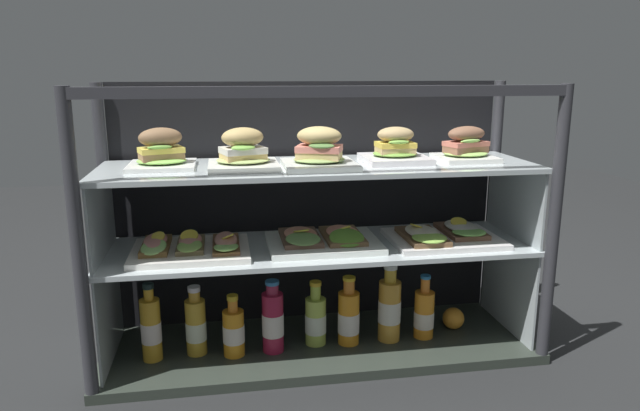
{
  "coord_description": "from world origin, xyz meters",
  "views": [
    {
      "loc": [
        -0.29,
        -1.69,
        0.88
      ],
      "look_at": [
        0.0,
        0.0,
        0.48
      ],
      "focal_mm": 32.54,
      "sensor_mm": 36.0,
      "label": 1
    }
  ],
  "objects_px": {
    "juice_bottle_near_post": "(424,314)",
    "juice_bottle_back_left": "(196,326)",
    "open_sandwich_tray_mid_left": "(323,239)",
    "juice_bottle_back_right": "(234,331)",
    "plated_roll_sandwich_far_right": "(395,150)",
    "juice_bottle_front_left_end": "(389,309)",
    "juice_bottle_front_fourth": "(316,320)",
    "juice_bottle_back_center": "(273,321)",
    "juice_bottle_front_middle": "(349,317)",
    "juice_bottle_front_second": "(151,328)",
    "plated_roll_sandwich_far_left": "(466,147)",
    "open_sandwich_tray_mid_right": "(190,247)",
    "open_sandwich_tray_center": "(443,235)",
    "orange_fruit_beside_bottles": "(453,318)",
    "plated_roll_sandwich_near_left_corner": "(319,153)",
    "plated_roll_sandwich_near_right_corner": "(161,153)",
    "plated_roll_sandwich_right_of_center": "(243,153)"
  },
  "relations": [
    {
      "from": "juice_bottle_near_post",
      "to": "juice_bottle_back_left",
      "type": "bearing_deg",
      "value": 179.44
    },
    {
      "from": "open_sandwich_tray_mid_left",
      "to": "juice_bottle_back_right",
      "type": "height_order",
      "value": "open_sandwich_tray_mid_left"
    },
    {
      "from": "juice_bottle_back_right",
      "to": "juice_bottle_back_left",
      "type": "bearing_deg",
      "value": 165.41
    },
    {
      "from": "plated_roll_sandwich_far_right",
      "to": "juice_bottle_front_left_end",
      "type": "xyz_separation_m",
      "value": [
        -0.02,
        -0.04,
        -0.5
      ]
    },
    {
      "from": "juice_bottle_front_fourth",
      "to": "open_sandwich_tray_mid_left",
      "type": "bearing_deg",
      "value": 11.98
    },
    {
      "from": "juice_bottle_back_center",
      "to": "juice_bottle_front_fourth",
      "type": "relative_size",
      "value": 1.1
    },
    {
      "from": "juice_bottle_front_fourth",
      "to": "juice_bottle_front_middle",
      "type": "bearing_deg",
      "value": -8.07
    },
    {
      "from": "juice_bottle_front_second",
      "to": "juice_bottle_back_center",
      "type": "xyz_separation_m",
      "value": [
        0.36,
        -0.01,
        -0.0
      ]
    },
    {
      "from": "juice_bottle_front_left_end",
      "to": "juice_bottle_near_post",
      "type": "relative_size",
      "value": 1.21
    },
    {
      "from": "plated_roll_sandwich_far_left",
      "to": "open_sandwich_tray_mid_right",
      "type": "distance_m",
      "value": 0.9
    },
    {
      "from": "open_sandwich_tray_center",
      "to": "orange_fruit_beside_bottles",
      "type": "height_order",
      "value": "open_sandwich_tray_center"
    },
    {
      "from": "open_sandwich_tray_center",
      "to": "juice_bottle_near_post",
      "type": "relative_size",
      "value": 1.61
    },
    {
      "from": "juice_bottle_back_center",
      "to": "juice_bottle_back_right",
      "type": "bearing_deg",
      "value": -176.93
    },
    {
      "from": "open_sandwich_tray_mid_right",
      "to": "juice_bottle_back_center",
      "type": "height_order",
      "value": "open_sandwich_tray_mid_right"
    },
    {
      "from": "plated_roll_sandwich_far_left",
      "to": "juice_bottle_front_second",
      "type": "bearing_deg",
      "value": -177.55
    },
    {
      "from": "open_sandwich_tray_mid_left",
      "to": "open_sandwich_tray_center",
      "type": "xyz_separation_m",
      "value": [
        0.38,
        -0.02,
        0.0
      ]
    },
    {
      "from": "juice_bottle_near_post",
      "to": "orange_fruit_beside_bottles",
      "type": "distance_m",
      "value": 0.13
    },
    {
      "from": "plated_roll_sandwich_far_right",
      "to": "juice_bottle_near_post",
      "type": "relative_size",
      "value": 0.92
    },
    {
      "from": "orange_fruit_beside_bottles",
      "to": "plated_roll_sandwich_far_right",
      "type": "bearing_deg",
      "value": 179.92
    },
    {
      "from": "plated_roll_sandwich_near_left_corner",
      "to": "open_sandwich_tray_mid_left",
      "type": "xyz_separation_m",
      "value": [
        0.02,
        0.04,
        -0.28
      ]
    },
    {
      "from": "plated_roll_sandwich_near_right_corner",
      "to": "juice_bottle_front_middle",
      "type": "distance_m",
      "value": 0.76
    },
    {
      "from": "open_sandwich_tray_mid_left",
      "to": "plated_roll_sandwich_near_right_corner",
      "type": "bearing_deg",
      "value": 175.81
    },
    {
      "from": "juice_bottle_front_middle",
      "to": "juice_bottle_near_post",
      "type": "xyz_separation_m",
      "value": [
        0.25,
        0.0,
        -0.01
      ]
    },
    {
      "from": "plated_roll_sandwich_near_right_corner",
      "to": "plated_roll_sandwich_far_left",
      "type": "bearing_deg",
      "value": -1.11
    },
    {
      "from": "juice_bottle_front_left_end",
      "to": "plated_roll_sandwich_near_right_corner",
      "type": "bearing_deg",
      "value": 175.69
    },
    {
      "from": "open_sandwich_tray_mid_right",
      "to": "juice_bottle_front_fourth",
      "type": "height_order",
      "value": "open_sandwich_tray_mid_right"
    },
    {
      "from": "juice_bottle_front_middle",
      "to": "juice_bottle_back_left",
      "type": "bearing_deg",
      "value": 178.75
    },
    {
      "from": "open_sandwich_tray_center",
      "to": "orange_fruit_beside_bottles",
      "type": "relative_size",
      "value": 4.71
    },
    {
      "from": "plated_roll_sandwich_near_left_corner",
      "to": "orange_fruit_beside_bottles",
      "type": "relative_size",
      "value": 2.88
    },
    {
      "from": "plated_roll_sandwich_far_right",
      "to": "juice_bottle_front_left_end",
      "type": "height_order",
      "value": "plated_roll_sandwich_far_right"
    },
    {
      "from": "plated_roll_sandwich_far_right",
      "to": "orange_fruit_beside_bottles",
      "type": "distance_m",
      "value": 0.62
    },
    {
      "from": "juice_bottle_front_left_end",
      "to": "juice_bottle_front_second",
      "type": "bearing_deg",
      "value": -179.34
    },
    {
      "from": "juice_bottle_near_post",
      "to": "juice_bottle_front_second",
      "type": "bearing_deg",
      "value": -179.39
    },
    {
      "from": "orange_fruit_beside_bottles",
      "to": "plated_roll_sandwich_far_left",
      "type": "bearing_deg",
      "value": -53.95
    },
    {
      "from": "plated_roll_sandwich_near_right_corner",
      "to": "orange_fruit_beside_bottles",
      "type": "relative_size",
      "value": 2.63
    },
    {
      "from": "open_sandwich_tray_center",
      "to": "juice_bottle_back_center",
      "type": "bearing_deg",
      "value": -178.77
    },
    {
      "from": "plated_roll_sandwich_right_of_center",
      "to": "open_sandwich_tray_mid_right",
      "type": "xyz_separation_m",
      "value": [
        -0.16,
        0.0,
        -0.27
      ]
    },
    {
      "from": "plated_roll_sandwich_far_right",
      "to": "juice_bottle_back_right",
      "type": "relative_size",
      "value": 1.01
    },
    {
      "from": "plated_roll_sandwich_near_right_corner",
      "to": "plated_roll_sandwich_far_right",
      "type": "height_order",
      "value": "plated_roll_sandwich_near_right_corner"
    },
    {
      "from": "juice_bottle_front_second",
      "to": "juice_bottle_front_left_end",
      "type": "xyz_separation_m",
      "value": [
        0.74,
        0.01,
        0.01
      ]
    },
    {
      "from": "plated_roll_sandwich_right_of_center",
      "to": "juice_bottle_back_center",
      "type": "xyz_separation_m",
      "value": [
        0.07,
        -0.02,
        -0.52
      ]
    },
    {
      "from": "open_sandwich_tray_mid_right",
      "to": "open_sandwich_tray_mid_left",
      "type": "distance_m",
      "value": 0.4
    },
    {
      "from": "juice_bottle_back_center",
      "to": "orange_fruit_beside_bottles",
      "type": "relative_size",
      "value": 3.18
    },
    {
      "from": "open_sandwich_tray_mid_right",
      "to": "juice_bottle_back_right",
      "type": "height_order",
      "value": "open_sandwich_tray_mid_right"
    },
    {
      "from": "plated_roll_sandwich_near_left_corner",
      "to": "juice_bottle_front_second",
      "type": "height_order",
      "value": "plated_roll_sandwich_near_left_corner"
    },
    {
      "from": "plated_roll_sandwich_far_left",
      "to": "orange_fruit_beside_bottles",
      "type": "bearing_deg",
      "value": 126.05
    },
    {
      "from": "open_sandwich_tray_mid_left",
      "to": "orange_fruit_beside_bottles",
      "type": "relative_size",
      "value": 4.71
    },
    {
      "from": "orange_fruit_beside_bottles",
      "to": "plated_roll_sandwich_near_right_corner",
      "type": "bearing_deg",
      "value": 179.36
    },
    {
      "from": "juice_bottle_back_right",
      "to": "juice_bottle_front_fourth",
      "type": "height_order",
      "value": "juice_bottle_front_fourth"
    },
    {
      "from": "open_sandwich_tray_mid_left",
      "to": "juice_bottle_front_second",
      "type": "bearing_deg",
      "value": -177.2
    }
  ]
}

